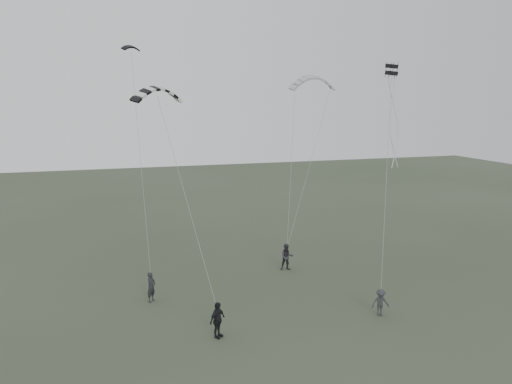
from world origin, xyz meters
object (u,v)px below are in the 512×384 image
object	(u,v)px
kite_striped	(157,88)
flyer_center	(217,320)
flyer_right	(287,257)
kite_dark_small	(131,47)
kite_pale_large	(313,77)
flyer_left	(151,287)
flyer_far	(380,303)
kite_box	(392,70)

from	to	relation	value
kite_striped	flyer_center	bearing A→B (deg)	-96.59
flyer_center	kite_striped	xyz separation A→B (m)	(-2.02, 6.27, 12.15)
flyer_right	kite_dark_small	bearing A→B (deg)	173.00
flyer_center	kite_pale_large	bearing A→B (deg)	11.73
flyer_left	kite_pale_large	world-z (taller)	kite_pale_large
flyer_right	kite_pale_large	distance (m)	14.64
kite_dark_small	kite_striped	size ratio (longest dim) A/B	0.40
flyer_center	kite_dark_small	bearing A→B (deg)	65.24
flyer_right	kite_pale_large	bearing A→B (deg)	60.33
kite_striped	flyer_left	bearing A→B (deg)	175.36
flyer_left	flyer_far	xyz separation A→B (m)	(12.56, -6.18, -0.14)
flyer_center	kite_pale_large	distance (m)	22.20
flyer_left	flyer_far	bearing A→B (deg)	-75.10
flyer_far	kite_dark_small	xyz separation A→B (m)	(-12.74, 12.35, 15.26)
flyer_center	kite_box	world-z (taller)	kite_box
kite_box	flyer_far	bearing A→B (deg)	-145.03
kite_dark_small	kite_pale_large	world-z (taller)	kite_dark_small
flyer_left	kite_dark_small	bearing A→B (deg)	42.87
flyer_left	flyer_center	bearing A→B (deg)	-113.40
flyer_left	flyer_right	size ratio (longest dim) A/B	0.96
flyer_far	kite_box	bearing A→B (deg)	69.18
kite_box	flyer_center	bearing A→B (deg)	178.47
kite_dark_small	kite_pale_large	size ratio (longest dim) A/B	0.34
kite_box	kite_dark_small	bearing A→B (deg)	133.45
flyer_left	kite_striped	xyz separation A→B (m)	(0.83, 0.30, 12.18)
flyer_left	kite_pale_large	size ratio (longest dim) A/B	0.50
flyer_far	kite_dark_small	distance (m)	23.41
flyer_right	kite_striped	size ratio (longest dim) A/B	0.62
flyer_right	flyer_left	bearing A→B (deg)	-153.69
flyer_far	kite_box	world-z (taller)	kite_box
kite_box	flyer_right	bearing A→B (deg)	122.50
flyer_far	kite_striped	size ratio (longest dim) A/B	0.51
flyer_left	kite_box	distance (m)	20.84
flyer_right	flyer_center	size ratio (longest dim) A/B	1.01
kite_dark_small	kite_box	size ratio (longest dim) A/B	1.85
flyer_far	kite_striped	world-z (taller)	kite_striped
flyer_left	kite_dark_small	world-z (taller)	kite_dark_small
kite_dark_small	kite_box	distance (m)	17.64
flyer_left	kite_dark_small	xyz separation A→B (m)	(-0.19, 6.17, 15.11)
flyer_far	flyer_left	bearing A→B (deg)	165.29
flyer_right	kite_box	bearing A→B (deg)	-24.85
kite_striped	kite_box	distance (m)	15.15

